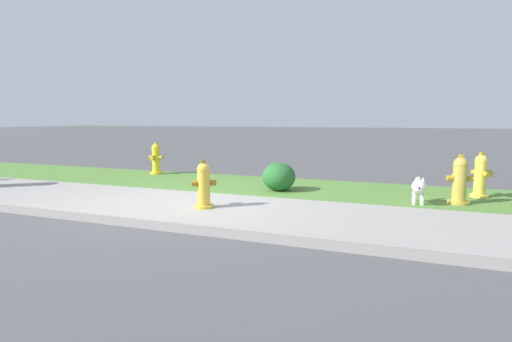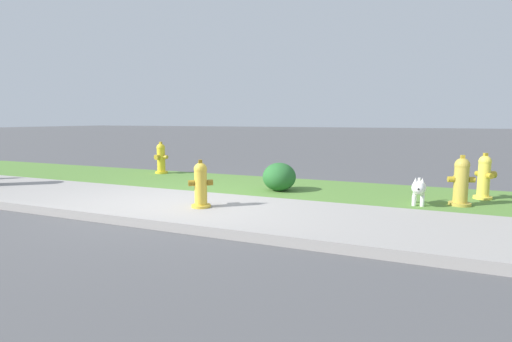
# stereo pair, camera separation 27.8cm
# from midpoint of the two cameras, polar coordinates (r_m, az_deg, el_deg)

# --- Properties ---
(ground_plane) EXTENTS (120.00, 120.00, 0.00)m
(ground_plane) POSITION_cam_midpoint_polar(r_m,az_deg,el_deg) (6.45, -12.97, -4.82)
(ground_plane) COLOR #515154
(sidewalk_pavement) EXTENTS (18.00, 2.27, 0.01)m
(sidewalk_pavement) POSITION_cam_midpoint_polar(r_m,az_deg,el_deg) (6.45, -12.97, -4.77)
(sidewalk_pavement) COLOR #9E9993
(sidewalk_pavement) RESTS_ON ground
(grass_verge) EXTENTS (18.00, 2.31, 0.01)m
(grass_verge) POSITION_cam_midpoint_polar(r_m,az_deg,el_deg) (8.41, -4.25, -1.78)
(grass_verge) COLOR #568438
(grass_verge) RESTS_ON ground
(street_curb) EXTENTS (18.00, 0.16, 0.12)m
(street_curb) POSITION_cam_midpoint_polar(r_m,az_deg,el_deg) (5.50, -20.10, -6.57)
(street_curb) COLOR #9E9993
(street_curb) RESTS_ON ground
(fire_hydrant_by_grass_verge) EXTENTS (0.35, 0.34, 0.74)m
(fire_hydrant_by_grass_verge) POSITION_cam_midpoint_polar(r_m,az_deg,el_deg) (6.10, -8.79, -2.02)
(fire_hydrant_by_grass_verge) COLOR gold
(fire_hydrant_by_grass_verge) RESTS_ON ground
(fire_hydrant_across_street) EXTENTS (0.38, 0.36, 0.79)m
(fire_hydrant_across_street) POSITION_cam_midpoint_polar(r_m,az_deg,el_deg) (10.14, -14.84, 1.72)
(fire_hydrant_across_street) COLOR yellow
(fire_hydrant_across_street) RESTS_ON ground
(fire_hydrant_far_end) EXTENTS (0.40, 0.38, 0.80)m
(fire_hydrant_far_end) POSITION_cam_midpoint_polar(r_m,az_deg,el_deg) (7.05, 26.09, -1.19)
(fire_hydrant_far_end) COLOR gold
(fire_hydrant_far_end) RESTS_ON ground
(fire_hydrant_near_corner) EXTENTS (0.35, 0.37, 0.78)m
(fire_hydrant_near_corner) POSITION_cam_midpoint_polar(r_m,az_deg,el_deg) (7.82, 28.54, -0.59)
(fire_hydrant_near_corner) COLOR yellow
(fire_hydrant_near_corner) RESTS_ON ground
(small_white_dog) EXTENTS (0.22, 0.59, 0.47)m
(small_white_dog) POSITION_cam_midpoint_polar(r_m,az_deg,el_deg) (6.79, 21.16, -2.21)
(small_white_dog) COLOR white
(small_white_dog) RESTS_ON ground
(shrub_bush_near_lamp) EXTENTS (0.63, 0.63, 0.53)m
(shrub_bush_near_lamp) POSITION_cam_midpoint_polar(r_m,az_deg,el_deg) (7.53, 2.23, -0.83)
(shrub_bush_near_lamp) COLOR #28662D
(shrub_bush_near_lamp) RESTS_ON ground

